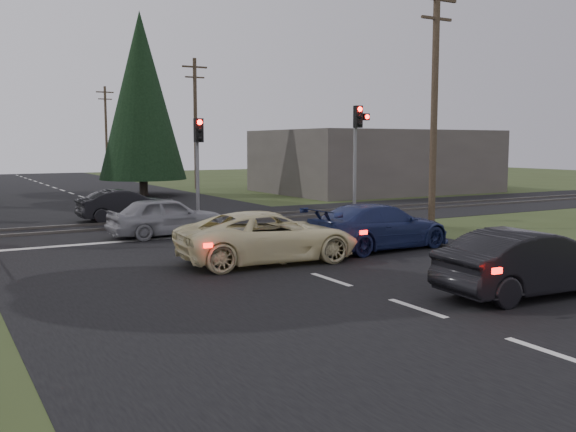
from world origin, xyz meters
TOP-DOWN VIEW (x-y plane):
  - ground at (0.00, 0.00)m, footprint 120.00×120.00m
  - road at (0.00, 10.00)m, footprint 14.00×100.00m
  - rail_corridor at (0.00, 12.00)m, footprint 120.00×8.00m
  - stop_line at (0.00, 8.20)m, footprint 13.00×0.35m
  - rail_near at (0.00, 11.20)m, footprint 120.00×0.12m
  - rail_far at (0.00, 12.80)m, footprint 120.00×0.12m
  - traffic_signal_right at (7.55, 9.47)m, footprint 0.68×0.48m
  - traffic_signal_center at (1.00, 10.68)m, footprint 0.32×0.48m
  - utility_pole_near at (8.50, 6.00)m, footprint 1.80×0.26m
  - utility_pole_mid at (8.50, 30.00)m, footprint 1.80×0.26m
  - utility_pole_far at (8.50, 55.00)m, footprint 1.80×0.26m
  - conifer_tree at (3.50, 26.00)m, footprint 5.20×5.20m
  - building_right at (18.00, 22.00)m, footprint 14.00×10.00m
  - cream_coupe at (-0.20, 2.71)m, footprint 5.04×2.58m
  - dark_hatchback at (2.75, -3.34)m, footprint 4.26×1.73m
  - silver_car at (-0.99, 8.65)m, footprint 4.04×1.78m
  - blue_sedan at (3.65, 2.94)m, footprint 4.84×2.27m
  - dark_car_far at (-0.93, 14.00)m, footprint 3.84×1.40m

SIDE VIEW (x-z plane):
  - ground at x=0.00m, z-range 0.00..0.00m
  - road at x=0.00m, z-range 0.00..0.01m
  - rail_corridor at x=0.00m, z-range 0.00..0.01m
  - stop_line at x=0.00m, z-range 0.01..0.01m
  - rail_near at x=0.00m, z-range 0.00..0.10m
  - rail_far at x=0.00m, z-range 0.00..0.10m
  - dark_car_far at x=-0.93m, z-range 0.00..1.26m
  - silver_car at x=-0.99m, z-range 0.00..1.35m
  - cream_coupe at x=-0.20m, z-range 0.00..1.36m
  - blue_sedan at x=3.65m, z-range 0.00..1.37m
  - dark_hatchback at x=2.75m, z-range 0.00..1.38m
  - building_right at x=18.00m, z-range 0.00..4.00m
  - traffic_signal_center at x=1.00m, z-range 0.76..4.86m
  - traffic_signal_right at x=7.55m, z-range 0.96..5.66m
  - utility_pole_near at x=8.50m, z-range 0.23..9.23m
  - utility_pole_mid at x=8.50m, z-range 0.23..9.23m
  - utility_pole_far at x=8.50m, z-range 0.23..9.23m
  - conifer_tree at x=3.50m, z-range 0.49..11.49m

